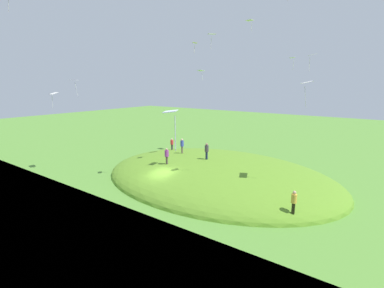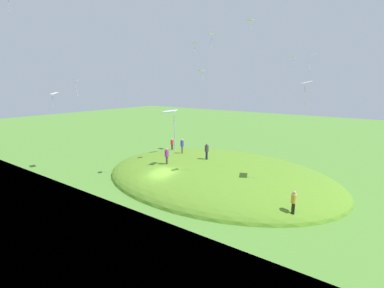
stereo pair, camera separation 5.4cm
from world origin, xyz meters
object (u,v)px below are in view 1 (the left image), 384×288
kite_5 (250,21)px  kite_8 (307,83)px  person_watching_kites (294,199)px  person_with_child (172,143)px  kite_10 (195,43)px  person_near_shore (182,144)px  kite_3 (312,55)px  kite_12 (201,71)px  person_walking_path (167,154)px  kite_2 (292,58)px  kite_6 (212,35)px  person_on_hilltop (207,149)px  kite_9 (171,114)px  kite_4 (74,81)px  kite_1 (54,94)px

kite_5 → kite_8: bearing=-133.1°
person_watching_kites → person_with_child: (7.86, 18.75, 0.77)m
kite_10 → person_near_shore: bearing=62.1°
kite_3 → kite_12: bearing=95.6°
person_walking_path → kite_10: size_ratio=1.67×
person_walking_path → kite_5: size_ratio=1.39×
kite_2 → kite_12: size_ratio=1.13×
person_watching_kites → kite_8: bearing=-81.6°
person_walking_path → kite_2: (16.75, -7.58, 10.76)m
kite_2 → kite_10: bearing=157.2°
kite_3 → person_walking_path: bearing=143.2°
kite_12 → person_near_shore: bearing=-160.4°
kite_6 → kite_10: (-3.25, 0.01, -1.26)m
person_on_hilltop → person_near_shore: size_ratio=1.01×
kite_9 → person_watching_kites: bearing=-8.9°
kite_4 → kite_8: 20.39m
kite_1 → kite_5: size_ratio=1.39×
kite_4 → kite_8: (9.53, -18.02, -0.21)m
person_walking_path → kite_2: bearing=-96.1°
person_walking_path → kite_6: size_ratio=1.10×
person_near_shore → kite_9: kite_9 is taller
person_with_child → kite_10: (-3.51, -6.31, 11.97)m
person_on_hilltop → kite_3: 16.90m
person_walking_path → kite_8: (2.15, -13.44, 7.51)m
kite_9 → kite_12: (26.34, 16.61, 3.05)m
kite_10 → person_with_child: bearing=60.9°
person_walking_path → kite_3: kite_3 is taller
kite_4 → kite_3: bearing=-35.2°
person_near_shore → person_with_child: 3.77m
kite_4 → kite_12: 20.19m
kite_6 → kite_5: bearing=-23.9°
kite_1 → kite_8: kite_8 is taller
kite_6 → kite_10: kite_6 is taller
person_walking_path → kite_4: bearing=76.4°
person_on_hilltop → kite_9: 20.17m
person_near_shore → kite_12: size_ratio=1.28×
person_on_hilltop → person_watching_kites: (-4.86, -11.16, -1.47)m
person_near_shore → kite_6: size_ratio=1.14×
kite_8 → kite_1: bearing=105.5°
kite_4 → kite_5: (18.42, -8.53, 7.17)m
person_near_shore → kite_3: size_ratio=0.90×
kite_12 → kite_5: bearing=-101.6°
kite_8 → person_walking_path: bearing=99.1°
kite_1 → kite_12: size_ratio=1.23×
kite_3 → kite_12: 15.11m
kite_10 → kite_9: bearing=-147.2°
kite_1 → kite_3: (19.30, -23.37, 4.43)m
kite_3 → kite_9: kite_3 is taller
person_with_child → kite_1: bearing=156.8°
person_watching_kites → kite_9: kite_9 is taller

